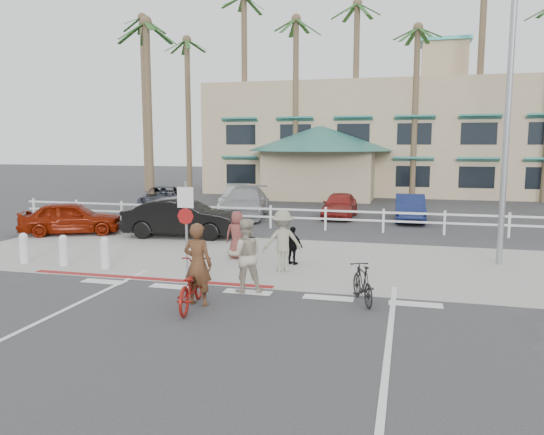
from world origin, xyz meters
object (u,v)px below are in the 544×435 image
(bike_red, at_px, (191,285))
(car_white_sedan, at_px, (183,218))
(bike_black, at_px, (363,283))
(car_red_compact, at_px, (71,218))
(sign_post, at_px, (186,222))

(bike_red, xyz_separation_m, car_white_sedan, (-3.94, 8.42, 0.23))
(bike_red, xyz_separation_m, bike_black, (3.67, 1.34, -0.06))
(bike_black, bearing_deg, car_red_compact, -49.14)
(bike_red, xyz_separation_m, car_red_compact, (-8.58, 7.89, 0.16))
(sign_post, bearing_deg, car_red_compact, 146.02)
(bike_red, distance_m, car_white_sedan, 9.30)
(bike_red, bearing_deg, car_white_sedan, -73.90)
(car_red_compact, bearing_deg, bike_red, -157.23)
(car_white_sedan, bearing_deg, sign_post, -160.79)
(car_white_sedan, relative_size, car_red_compact, 1.15)
(bike_red, relative_size, car_white_sedan, 0.43)
(sign_post, bearing_deg, car_white_sedan, 115.15)
(bike_black, height_order, car_white_sedan, car_white_sedan)
(bike_black, bearing_deg, sign_post, -39.78)
(bike_red, relative_size, bike_black, 1.30)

